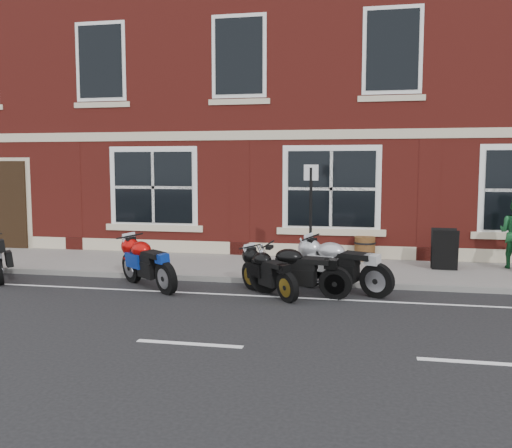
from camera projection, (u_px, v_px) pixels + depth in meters
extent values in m
plane|color=black|center=(237.00, 297.00, 11.22)|extent=(80.00, 80.00, 0.00)
cube|color=slate|center=(265.00, 268.00, 14.13)|extent=(30.00, 3.00, 0.12)
cube|color=slate|center=(252.00, 280.00, 12.59)|extent=(30.00, 0.16, 0.12)
cube|color=maroon|center=(303.00, 72.00, 20.84)|extent=(24.00, 12.00, 12.00)
cylinder|color=black|center=(0.00, 271.00, 12.37)|extent=(0.49, 0.54, 0.61)
cylinder|color=black|center=(133.00, 267.00, 12.64)|extent=(0.60, 0.54, 0.67)
cylinder|color=black|center=(168.00, 278.00, 11.45)|extent=(0.60, 0.54, 0.67)
cube|color=black|center=(148.00, 255.00, 12.05)|extent=(0.81, 0.73, 0.23)
ellipsoid|color=#A90907|center=(144.00, 249.00, 12.16)|extent=(0.69, 0.67, 0.34)
cube|color=black|center=(158.00, 254.00, 11.72)|extent=(0.62, 0.58, 0.10)
cylinder|color=black|center=(253.00, 275.00, 11.93)|extent=(0.49, 0.51, 0.59)
cylinder|color=black|center=(289.00, 287.00, 10.79)|extent=(0.49, 0.51, 0.59)
cube|color=black|center=(269.00, 265.00, 11.37)|extent=(0.66, 0.69, 0.20)
ellipsoid|color=black|center=(265.00, 259.00, 11.47)|extent=(0.59, 0.60, 0.29)
cube|color=black|center=(279.00, 264.00, 11.05)|extent=(0.52, 0.53, 0.09)
cylinder|color=black|center=(309.00, 271.00, 12.13)|extent=(0.69, 0.44, 0.70)
cylinder|color=black|center=(378.00, 280.00, 11.16)|extent=(0.69, 0.44, 0.70)
cube|color=black|center=(340.00, 257.00, 11.64)|extent=(0.90, 0.62, 0.24)
ellipsoid|color=#A2A2A7|center=(333.00, 250.00, 11.73)|extent=(0.72, 0.62, 0.35)
cube|color=black|center=(359.00, 255.00, 11.36)|extent=(0.66, 0.52, 0.11)
cylinder|color=black|center=(266.00, 277.00, 11.60)|extent=(0.66, 0.25, 0.65)
cylinder|color=black|center=(336.00, 283.00, 11.03)|extent=(0.66, 0.25, 0.65)
cube|color=black|center=(298.00, 263.00, 11.30)|extent=(0.84, 0.39, 0.22)
ellipsoid|color=black|center=(290.00, 256.00, 11.34)|extent=(0.63, 0.47, 0.32)
cube|color=black|center=(317.00, 260.00, 11.14)|extent=(0.60, 0.37, 0.10)
cylinder|color=#422811|center=(365.00, 248.00, 14.87)|extent=(0.53, 0.53, 0.62)
cylinder|color=black|center=(365.00, 254.00, 14.89)|extent=(0.56, 0.56, 0.04)
cylinder|color=black|center=(365.00, 243.00, 14.86)|extent=(0.56, 0.56, 0.04)
cylinder|color=black|center=(311.00, 222.00, 12.81)|extent=(0.07, 0.07, 2.42)
cube|color=silver|center=(311.00, 173.00, 12.69)|extent=(0.34, 0.14, 0.35)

